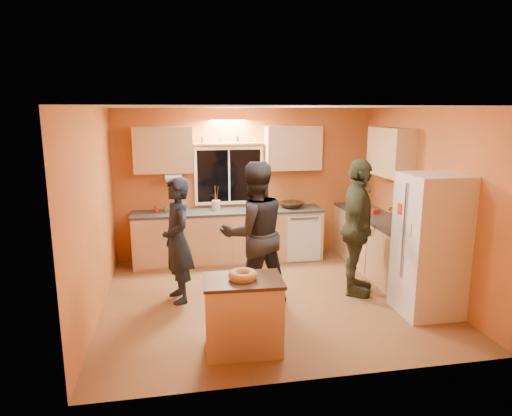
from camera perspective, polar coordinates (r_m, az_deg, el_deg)
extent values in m
plane|color=brown|center=(6.47, 1.69, -11.18)|extent=(4.50, 4.50, 0.00)
cube|color=orange|center=(8.01, -1.27, 3.06)|extent=(4.50, 0.04, 2.60)
cube|color=orange|center=(4.21, 7.56, -5.38)|extent=(4.50, 0.04, 2.60)
cube|color=orange|center=(6.03, -19.64, -0.66)|extent=(0.04, 4.00, 2.60)
cube|color=orange|center=(6.91, 20.33, 0.85)|extent=(0.04, 4.00, 2.60)
cube|color=white|center=(5.95, 1.85, 12.50)|extent=(4.50, 4.00, 0.02)
cube|color=black|center=(7.93, -3.40, 4.04)|extent=(1.10, 0.02, 0.90)
cube|color=white|center=(7.92, -3.38, 4.03)|extent=(1.20, 0.04, 1.00)
cube|color=tan|center=(7.67, -11.54, 7.12)|extent=(0.95, 0.33, 0.75)
cube|color=tan|center=(7.95, 4.66, 7.49)|extent=(0.95, 0.33, 0.75)
cube|color=tan|center=(7.44, 16.45, 6.73)|extent=(0.33, 1.00, 0.75)
cylinder|color=silver|center=(7.61, -10.28, 3.76)|extent=(0.27, 0.12, 0.12)
cube|color=tan|center=(7.86, -3.41, -3.64)|extent=(3.20, 0.60, 0.86)
cube|color=#282B2D|center=(7.75, -3.45, -0.43)|extent=(3.24, 0.62, 0.04)
cube|color=tan|center=(8.44, 12.29, -2.79)|extent=(0.60, 0.60, 0.86)
cube|color=#282B2D|center=(8.34, 12.43, 0.20)|extent=(0.62, 0.62, 0.04)
cube|color=tan|center=(7.40, 15.87, -5.10)|extent=(0.60, 1.80, 0.86)
cube|color=#282B2D|center=(7.28, 16.07, -1.71)|extent=(0.62, 1.84, 0.04)
cube|color=silver|center=(6.15, 20.94, -4.36)|extent=(0.72, 0.70, 1.80)
cube|color=tan|center=(5.04, -1.62, -13.33)|extent=(0.83, 0.58, 0.79)
cube|color=#311D10|center=(4.88, -1.65, -9.06)|extent=(0.87, 0.61, 0.04)
torus|color=tan|center=(4.86, -1.66, -8.37)|extent=(0.31, 0.31, 0.09)
imported|color=black|center=(6.23, -9.79, -4.00)|extent=(0.55, 0.70, 1.70)
imported|color=black|center=(6.06, -0.22, -3.21)|extent=(1.05, 0.89, 1.92)
imported|color=#323622|center=(6.49, 12.54, -2.44)|extent=(0.92, 1.22, 1.92)
imported|color=#311D10|center=(7.95, 4.46, 0.40)|extent=(0.54, 0.54, 0.10)
cylinder|color=beige|center=(7.74, -5.02, 0.32)|extent=(0.14, 0.14, 0.17)
imported|color=gray|center=(7.13, 17.21, -0.52)|extent=(0.34, 0.30, 0.33)
cube|color=#A73119|center=(7.76, 14.57, -0.36)|extent=(0.19, 0.16, 0.07)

